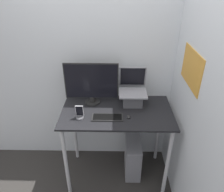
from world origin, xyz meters
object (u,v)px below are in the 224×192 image
cell_phone (80,114)px  computer_tower (133,157)px  monitor (92,84)px  keyboard (107,117)px  mouse (128,117)px  laptop (133,95)px

cell_phone → computer_tower: (0.57, 0.20, -0.76)m
monitor → keyboard: 0.41m
monitor → keyboard: bearing=-58.6°
cell_phone → keyboard: bearing=1.4°
mouse → computer_tower: bearing=64.7°
keyboard → cell_phone: cell_phone is taller
keyboard → cell_phone: (-0.28, -0.01, 0.04)m
laptop → mouse: (-0.05, -0.27, -0.10)m
mouse → cell_phone: cell_phone is taller
computer_tower → monitor: bearing=168.3°
computer_tower → keyboard: bearing=-147.2°
monitor → keyboard: (0.18, -0.29, -0.22)m
keyboard → laptop: bearing=46.7°
computer_tower → cell_phone: bearing=-160.8°
monitor → cell_phone: monitor is taller
monitor → cell_phone: (-0.10, -0.30, -0.19)m
laptop → cell_phone: (-0.54, -0.29, -0.06)m
cell_phone → computer_tower: bearing=19.2°
keyboard → mouse: mouse is taller
laptop → mouse: laptop is taller
computer_tower → laptop: bearing=110.0°
mouse → computer_tower: 0.76m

